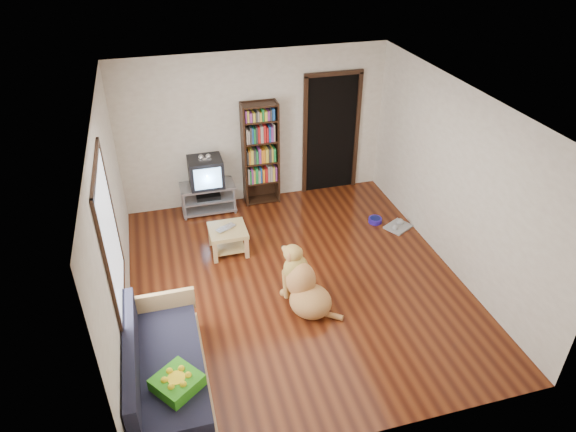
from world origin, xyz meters
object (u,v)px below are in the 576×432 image
object	(u,v)px
bookshelf	(260,149)
sofa	(165,372)
green_cushion	(177,383)
coffee_table	(228,236)
dog_bowl	(375,220)
laptop	(228,229)
crt_tv	(206,171)
dog	(304,286)
grey_rag	(398,227)
tv_stand	(208,197)

from	to	relation	value
bookshelf	sofa	xyz separation A→B (m)	(-1.92, -3.72, -0.74)
green_cushion	sofa	xyz separation A→B (m)	(-0.12, 0.38, -0.23)
coffee_table	bookshelf	bearing A→B (deg)	58.60
dog_bowl	bookshelf	size ratio (longest dim) A/B	0.12
laptop	crt_tv	world-z (taller)	crt_tv
laptop	green_cushion	bearing A→B (deg)	-138.32
green_cushion	dog	bearing A→B (deg)	0.00
crt_tv	green_cushion	bearing A→B (deg)	-101.89
green_cushion	dog	world-z (taller)	dog
dog	grey_rag	bearing A→B (deg)	33.92
dog_bowl	sofa	world-z (taller)	sofa
grey_rag	crt_tv	size ratio (longest dim) A/B	0.69
grey_rag	bookshelf	size ratio (longest dim) A/B	0.22
grey_rag	coffee_table	xyz separation A→B (m)	(-2.78, 0.10, 0.27)
tv_stand	dog	xyz separation A→B (m)	(0.86, -2.73, 0.04)
laptop	coffee_table	size ratio (longest dim) A/B	0.56
laptop	dog_bowl	bearing A→B (deg)	-24.43
green_cushion	bookshelf	size ratio (longest dim) A/B	0.23
green_cushion	grey_rag	bearing A→B (deg)	-1.58
grey_rag	dog	bearing A→B (deg)	-146.08
dog	green_cushion	bearing A→B (deg)	-143.12
laptop	dog_bowl	xyz separation A→B (m)	(2.48, 0.18, -0.37)
tv_stand	bookshelf	xyz separation A→B (m)	(0.95, 0.09, 0.73)
crt_tv	sofa	distance (m)	3.81
coffee_table	sofa	bearing A→B (deg)	-114.84
laptop	tv_stand	xyz separation A→B (m)	(-0.12, 1.29, -0.14)
green_cushion	laptop	distance (m)	2.89
sofa	coffee_table	size ratio (longest dim) A/B	3.27
grey_rag	coffee_table	bearing A→B (deg)	177.99
laptop	sofa	distance (m)	2.59
tv_stand	grey_rag	bearing A→B (deg)	-25.15
green_cushion	bookshelf	distance (m)	4.51
dog_bowl	tv_stand	size ratio (longest dim) A/B	0.24
laptop	coffee_table	xyz separation A→B (m)	(-0.00, 0.03, -0.13)
laptop	grey_rag	world-z (taller)	laptop
green_cushion	grey_rag	distance (m)	4.62
dog	tv_stand	bearing A→B (deg)	107.52
tv_stand	dog	distance (m)	2.86
crt_tv	bookshelf	xyz separation A→B (m)	(0.95, 0.07, 0.26)
dog_bowl	coffee_table	bearing A→B (deg)	-176.47
tv_stand	coffee_table	xyz separation A→B (m)	(0.12, -1.26, 0.01)
grey_rag	sofa	world-z (taller)	sofa
bookshelf	laptop	bearing A→B (deg)	-120.84
grey_rag	dog	size ratio (longest dim) A/B	0.42
grey_rag	dog_bowl	bearing A→B (deg)	140.19
laptop	dog_bowl	world-z (taller)	laptop
green_cushion	grey_rag	xyz separation A→B (m)	(3.75, 2.65, -0.47)
bookshelf	dog	bearing A→B (deg)	-91.80
sofa	coffee_table	world-z (taller)	sofa
dog_bowl	coffee_table	distance (m)	2.49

